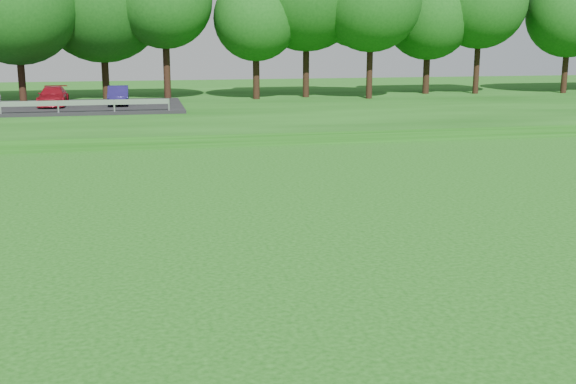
{
  "coord_description": "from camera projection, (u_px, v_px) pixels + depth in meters",
  "views": [
    {
      "loc": [
        -14.72,
        -14.52,
        5.24
      ],
      "look_at": [
        -11.11,
        3.0,
        1.3
      ],
      "focal_mm": 45.0,
      "sensor_mm": 36.0,
      "label": 1
    }
  ],
  "objects": [
    {
      "name": "walking_path",
      "position": [
        433.0,
        137.0,
        37.05
      ],
      "size": [
        130.0,
        1.6,
        0.04
      ],
      "primitive_type": "cube",
      "color": "gray",
      "rests_on": "ground"
    },
    {
      "name": "berm",
      "position": [
        354.0,
        106.0,
        50.38
      ],
      "size": [
        130.0,
        30.0,
        0.6
      ],
      "primitive_type": "cube",
      "color": "#12430C",
      "rests_on": "ground"
    }
  ]
}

